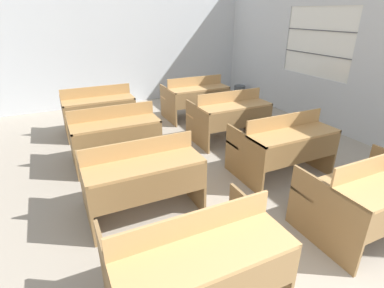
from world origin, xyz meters
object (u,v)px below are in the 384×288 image
bench_third_right (229,115)px  bench_back_right (195,96)px  bench_second_right (283,143)px  bench_second_left (141,175)px  bench_back_left (98,108)px  bench_front_right (372,193)px  wastepaper_bin (239,92)px  bench_third_left (114,133)px  bench_front_left (195,259)px

bench_third_right → bench_back_right: same height
bench_second_right → bench_second_left: bearing=180.0°
bench_second_right → bench_back_left: same height
bench_front_right → wastepaper_bin: size_ratio=3.69×
bench_second_left → bench_third_right: 2.32m
bench_back_right → wastepaper_bin: bench_back_right is taller
bench_third_left → bench_third_right: same height
bench_third_left → wastepaper_bin: bearing=31.4°
bench_front_left → bench_third_left: 2.62m
bench_front_right → bench_second_left: (-1.89, 1.28, 0.00)m
bench_second_right → bench_back_left: (-1.92, 2.60, 0.00)m
bench_third_right → wastepaper_bin: size_ratio=3.69×
bench_second_left → bench_second_right: 1.91m
bench_front_left → bench_back_left: (-0.00, 3.91, 0.00)m
bench_front_right → bench_back_left: (-1.89, 3.88, 0.00)m
bench_front_left → bench_back_right: 4.35m
bench_front_right → bench_back_right: (0.02, 3.89, 0.00)m
bench_third_left → bench_back_left: 1.29m
bench_second_left → bench_third_right: size_ratio=1.00×
bench_front_right → bench_back_left: bearing=116.0°
bench_front_left → bench_third_right: size_ratio=1.00×
bench_front_right → bench_back_right: size_ratio=1.00×
bench_front_left → bench_front_right: size_ratio=1.00×
bench_third_left → bench_second_right: bearing=-34.5°
bench_third_right → bench_back_right: (0.00, 1.29, 0.00)m
bench_second_right → bench_third_left: (-1.91, 1.31, 0.00)m
bench_front_right → bench_second_left: bearing=145.8°
bench_front_right → bench_back_right: same height
bench_second_right → bench_back_left: size_ratio=1.00×
bench_front_right → wastepaper_bin: 5.09m
bench_third_left → bench_third_right: 1.91m
bench_second_left → bench_third_left: size_ratio=1.00×
bench_front_right → bench_back_left: 4.32m
bench_front_right → wastepaper_bin: (1.71, 4.79, -0.29)m
bench_front_right → bench_front_left: bearing=-179.3°
bench_second_left → bench_front_right: bearing=-34.2°
bench_third_right → bench_back_left: size_ratio=1.00×
bench_second_right → wastepaper_bin: 3.90m
bench_second_right → bench_third_left: 2.32m
bench_third_right → bench_third_left: bearing=-179.9°
bench_back_left → bench_front_left: bearing=-90.0°
bench_front_left → bench_third_right: 3.24m
bench_third_right → wastepaper_bin: bearing=52.4°
bench_second_left → wastepaper_bin: 5.03m
bench_second_left → wastepaper_bin: bearing=44.3°
bench_front_right → bench_third_right: same height
bench_second_left → bench_second_right: (1.91, -0.00, 0.00)m
bench_front_right → bench_third_right: (0.02, 2.59, 0.00)m
bench_front_left → bench_back_left: size_ratio=1.00×
bench_front_left → bench_third_right: bearing=53.9°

